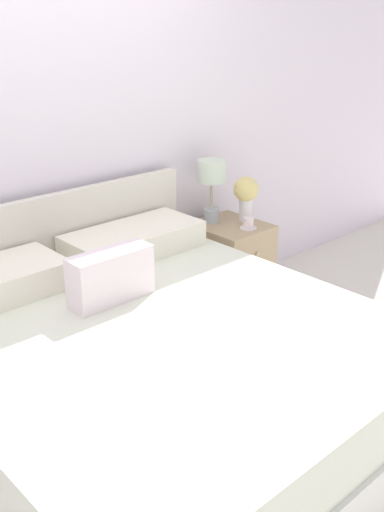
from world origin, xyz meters
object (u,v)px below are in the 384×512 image
Objects in this scene: nightstand at (229,267)px; table_lamp at (212,180)px; bed at (150,377)px; flower_vase at (246,193)px; teacup at (248,224)px.

nightstand is 0.59m from table_lamp.
bed is 4.87× the size of table_lamp.
bed is 1.50m from table_lamp.
flower_vase is at bearing -4.46° from nightstand.
nightstand is at bearing -63.64° from table_lamp.
nightstand is 0.50m from flower_vase.
table_lamp is at bearing 34.50° from bed.
bed is at bearing -153.57° from flower_vase.
nightstand is at bearing 29.13° from bed.
table_lamp reaches higher than bed.
table_lamp is at bearing 109.23° from teacup.
teacup is at bearing -77.95° from nightstand.
table_lamp reaches higher than teacup.
bed is at bearing -145.50° from table_lamp.
table_lamp reaches higher than nightstand.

